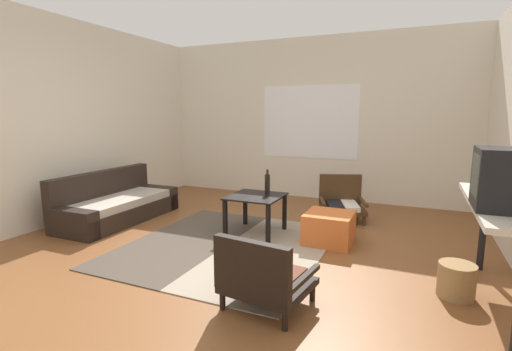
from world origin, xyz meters
TOP-DOWN VIEW (x-y plane):
  - ground_plane at (0.00, 0.00)m, footprint 7.80×7.80m
  - far_wall_with_window at (0.00, 3.06)m, footprint 5.60×0.13m
  - side_wall_left at (-2.66, 0.30)m, footprint 0.12×6.60m
  - area_rug at (-0.15, 0.30)m, footprint 2.09×2.34m
  - couch at (-2.02, 0.58)m, footprint 0.73×1.72m
  - coffee_table at (-0.03, 0.81)m, footprint 0.62×0.63m
  - armchair_by_window at (0.79, 1.90)m, footprint 0.74×0.73m
  - armchair_striped_foreground at (0.73, -0.78)m, footprint 0.67×0.63m
  - ottoman_orange at (0.86, 0.85)m, footprint 0.52×0.52m
  - console_shelf at (2.32, -0.00)m, footprint 0.45×1.53m
  - clay_vase at (2.32, 0.46)m, footprint 0.22×0.22m
  - glass_bottle at (0.06, 0.96)m, footprint 0.06×0.06m
  - wicker_basket at (2.07, 0.02)m, footprint 0.28×0.28m

SIDE VIEW (x-z plane):
  - ground_plane at x=0.00m, z-range 0.00..0.00m
  - area_rug at x=-0.15m, z-range 0.00..0.01m
  - wicker_basket at x=2.07m, z-range 0.00..0.27m
  - ottoman_orange at x=0.86m, z-range 0.00..0.35m
  - couch at x=-2.02m, z-range -0.12..0.55m
  - armchair_by_window at x=0.79m, z-range -0.04..0.55m
  - armchair_striped_foreground at x=0.73m, z-range -0.04..0.55m
  - coffee_table at x=-0.03m, z-range 0.15..0.63m
  - glass_bottle at x=0.06m, z-range 0.45..0.75m
  - console_shelf at x=2.32m, z-range 0.32..1.12m
  - clay_vase at x=2.32m, z-range 0.77..1.06m
  - far_wall_with_window at x=0.00m, z-range 0.00..2.70m
  - side_wall_left at x=-2.66m, z-range 0.00..2.70m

